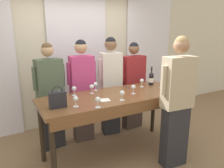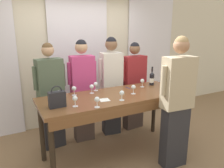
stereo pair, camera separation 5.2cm
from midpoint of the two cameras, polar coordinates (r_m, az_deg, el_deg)
name	(u,v)px [view 1 (the left image)]	position (r m, az deg, el deg)	size (l,w,h in m)	color
ground_plane	(114,153)	(3.67, 0.22, -17.69)	(18.00, 18.00, 0.00)	#846647
wall_back	(77,56)	(4.57, -9.34, 7.34)	(12.00, 0.06, 2.80)	beige
curtain_panel_center	(79,59)	(4.52, -9.03, 6.55)	(1.22, 0.03, 2.69)	white
curtain_panel_right	(148,54)	(5.38, 9.21, 7.80)	(1.22, 0.03, 2.69)	white
tasting_bar	(115,102)	(3.27, 0.46, -4.78)	(2.22, 0.83, 0.98)	brown
wine_bottle	(151,78)	(3.86, 9.83, 1.45)	(0.08, 0.08, 0.32)	black
handbag	(58,99)	(2.82, -14.56, -3.87)	(0.21, 0.10, 0.28)	#232328
wine_glass_front_left	(162,82)	(3.71, 12.52, 0.52)	(0.07, 0.07, 0.14)	white
wine_glass_front_mid	(96,85)	(3.46, -4.76, -0.18)	(0.07, 0.07, 0.14)	white
wine_glass_front_right	(74,89)	(3.26, -10.34, -1.31)	(0.07, 0.07, 0.14)	white
wine_glass_center_left	(59,93)	(3.10, -14.14, -2.35)	(0.07, 0.07, 0.14)	white
wine_glass_center_mid	(61,95)	(3.00, -13.73, -2.86)	(0.07, 0.07, 0.14)	white
wine_glass_center_right	(133,87)	(3.30, 5.16, -0.91)	(0.07, 0.07, 0.14)	white
wine_glass_back_left	(168,81)	(3.77, 14.14, 0.66)	(0.07, 0.07, 0.14)	white
wine_glass_back_mid	(142,81)	(3.71, 7.41, 0.75)	(0.07, 0.07, 0.14)	white
wine_glass_back_right	(122,93)	(3.00, 2.19, -2.47)	(0.07, 0.07, 0.14)	white
wine_glass_near_host	(76,99)	(2.80, -10.01, -3.94)	(0.07, 0.07, 0.14)	white
wine_glass_by_bottle	(98,100)	(2.74, -4.28, -4.18)	(0.07, 0.07, 0.14)	white
wine_glass_by_handbag	(92,87)	(3.33, -5.78, -0.82)	(0.07, 0.07, 0.14)	white
napkin	(105,100)	(3.03, -2.40, -4.19)	(0.16, 0.16, 0.00)	white
pen	(128,88)	(3.63, 3.69, -0.99)	(0.01, 0.14, 0.01)	#193399
guest_olive_jacket	(51,96)	(3.64, -16.14, -3.09)	(0.52, 0.27, 1.74)	#28282D
guest_pink_top	(82,90)	(3.77, -8.16, -1.62)	(0.51, 0.26, 1.77)	#473833
guest_cream_sweater	(111,85)	(3.98, -0.73, -0.31)	(0.48, 0.30, 1.80)	#28282D
guest_striped_shirt	(133,85)	(4.25, 5.16, -0.37)	(0.57, 0.24, 1.70)	#473833
host_pouring	(177,102)	(3.13, 16.15, -4.56)	(0.55, 0.25, 1.86)	#28282D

